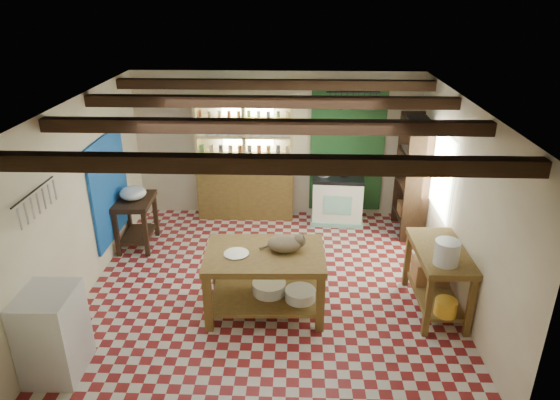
{
  "coord_description": "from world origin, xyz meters",
  "views": [
    {
      "loc": [
        0.36,
        -6.01,
        3.91
      ],
      "look_at": [
        0.14,
        0.3,
        1.19
      ],
      "focal_mm": 32.0,
      "sensor_mm": 36.0,
      "label": 1
    }
  ],
  "objects_px": {
    "prep_table": "(137,222)",
    "white_cabinet": "(53,333)",
    "work_table": "(265,281)",
    "stove": "(337,199)",
    "right_counter": "(437,279)",
    "cat": "(285,244)"
  },
  "relations": [
    {
      "from": "prep_table",
      "to": "right_counter",
      "type": "height_order",
      "value": "right_counter"
    },
    {
      "from": "prep_table",
      "to": "cat",
      "type": "height_order",
      "value": "cat"
    },
    {
      "from": "stove",
      "to": "right_counter",
      "type": "relative_size",
      "value": 0.72
    },
    {
      "from": "right_counter",
      "to": "stove",
      "type": "bearing_deg",
      "value": 111.66
    },
    {
      "from": "white_cabinet",
      "to": "right_counter",
      "type": "distance_m",
      "value": 4.59
    },
    {
      "from": "stove",
      "to": "white_cabinet",
      "type": "height_order",
      "value": "white_cabinet"
    },
    {
      "from": "prep_table",
      "to": "right_counter",
      "type": "bearing_deg",
      "value": -22.5
    },
    {
      "from": "work_table",
      "to": "right_counter",
      "type": "relative_size",
      "value": 1.22
    },
    {
      "from": "cat",
      "to": "right_counter",
      "type": "bearing_deg",
      "value": -10.69
    },
    {
      "from": "white_cabinet",
      "to": "stove",
      "type": "bearing_deg",
      "value": 48.73
    },
    {
      "from": "prep_table",
      "to": "stove",
      "type": "bearing_deg",
      "value": 14.77
    },
    {
      "from": "work_table",
      "to": "right_counter",
      "type": "distance_m",
      "value": 2.21
    },
    {
      "from": "work_table",
      "to": "prep_table",
      "type": "height_order",
      "value": "work_table"
    },
    {
      "from": "stove",
      "to": "cat",
      "type": "distance_m",
      "value": 2.84
    },
    {
      "from": "prep_table",
      "to": "white_cabinet",
      "type": "xyz_separation_m",
      "value": [
        -0.02,
        -2.89,
        0.09
      ]
    },
    {
      "from": "right_counter",
      "to": "prep_table",
      "type": "bearing_deg",
      "value": 159.15
    },
    {
      "from": "prep_table",
      "to": "right_counter",
      "type": "distance_m",
      "value": 4.66
    },
    {
      "from": "work_table",
      "to": "white_cabinet",
      "type": "relative_size",
      "value": 1.5
    },
    {
      "from": "work_table",
      "to": "white_cabinet",
      "type": "distance_m",
      "value": 2.51
    },
    {
      "from": "stove",
      "to": "right_counter",
      "type": "xyz_separation_m",
      "value": [
        1.09,
        -2.61,
        0.01
      ]
    },
    {
      "from": "white_cabinet",
      "to": "prep_table",
      "type": "bearing_deg",
      "value": 88.48
    },
    {
      "from": "prep_table",
      "to": "cat",
      "type": "xyz_separation_m",
      "value": [
        2.42,
        -1.62,
        0.54
      ]
    }
  ]
}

